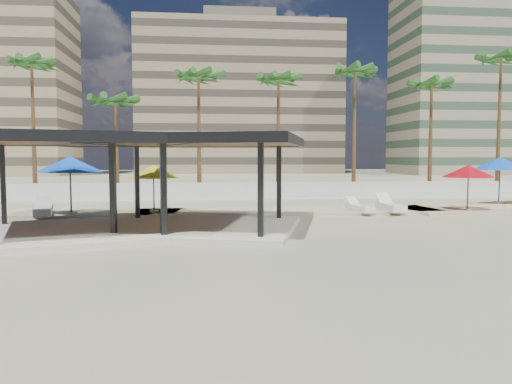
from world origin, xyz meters
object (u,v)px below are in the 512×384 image
lounger_a (43,210)px  lounger_c (359,208)px  pavilion_west (77,175)px  umbrella_c (468,171)px  lounger_b (390,207)px  pavilion_central (205,174)px

lounger_a → lounger_c: 15.90m
pavilion_west → umbrella_c: bearing=-1.2°
pavilion_west → lounger_c: (12.92, 5.41, -1.94)m
lounger_a → lounger_b: size_ratio=1.04×
umbrella_c → lounger_b: 4.58m
pavilion_central → lounger_b: (9.73, 4.81, -1.90)m
pavilion_central → pavilion_west: bearing=-156.0°
lounger_a → pavilion_west: bearing=-164.5°
umbrella_c → lounger_c: 6.19m
umbrella_c → lounger_c: bearing=179.6°
umbrella_c → lounger_b: bearing=177.2°
pavilion_west → lounger_c: bearing=5.6°
lounger_c → lounger_a: bearing=72.9°
pavilion_central → lounger_b: size_ratio=3.89×
lounger_a → lounger_c: (15.90, -0.01, -0.04)m
umbrella_c → lounger_a: size_ratio=1.37×
pavilion_west → lounger_a: (-2.98, 5.42, -1.90)m
lounger_a → lounger_c: size_ratio=1.23×
pavilion_central → lounger_a: size_ratio=3.74×
pavilion_west → umbrella_c: (18.82, 5.36, -0.05)m
pavilion_central → lounger_a: 9.36m
lounger_c → lounger_b: bearing=-101.7°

